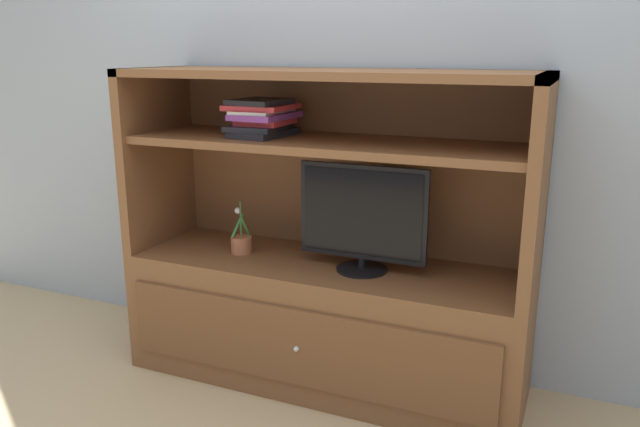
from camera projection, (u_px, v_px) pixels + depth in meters
name	position (u px, v px, depth m)	size (l,w,h in m)	color
ground_plane	(288.00, 420.00, 2.69)	(8.00, 8.00, 0.00)	tan
painted_rear_wall	(353.00, 82.00, 2.99)	(6.00, 0.10, 2.80)	#9EA8B2
media_console	(325.00, 288.00, 2.93)	(1.87, 0.61, 1.47)	brown
tv_monitor	(362.00, 218.00, 2.73)	(0.58, 0.23, 0.48)	black
potted_plant	(241.00, 243.00, 3.03)	(0.10, 0.10, 0.26)	#B26642
magazine_stack	(263.00, 118.00, 2.84)	(0.28, 0.34, 0.17)	black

